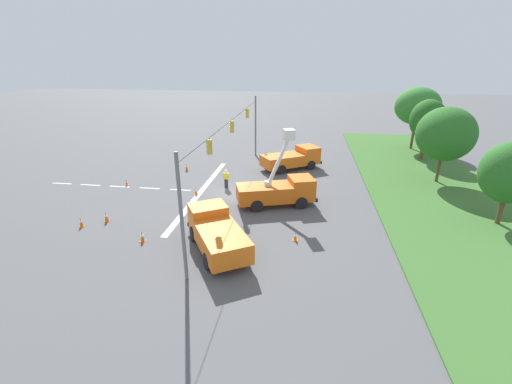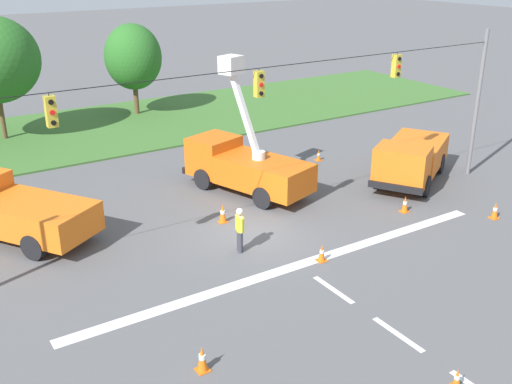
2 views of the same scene
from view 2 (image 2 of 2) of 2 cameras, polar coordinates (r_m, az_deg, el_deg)
name	(u,v)px [view 2 (image 2 of 2)]	position (r m, az deg, el deg)	size (l,w,h in m)	color
ground_plane	(252,234)	(24.12, -0.35, -3.98)	(200.00, 200.00, 0.00)	#565659
grass_verge	(102,129)	(39.57, -14.47, 5.86)	(56.00, 12.00, 0.10)	#3D6B2D
lane_markings	(324,283)	(20.85, 6.47, -8.59)	(17.60, 15.25, 0.01)	silver
signal_gantry	(253,127)	(22.55, -0.30, 6.21)	(26.20, 0.33, 7.20)	slate
tree_east	(133,57)	(41.94, -11.63, 12.48)	(3.78, 4.08, 6.17)	brown
utility_truck_bucket_lift	(244,164)	(27.88, -1.12, 2.68)	(4.12, 6.77, 6.26)	orange
utility_truck_support_near	(12,210)	(25.26, -22.20, -1.56)	(5.62, 6.76, 2.30)	orange
utility_truck_support_far	(411,158)	(30.16, 14.52, 3.14)	(6.62, 5.35, 2.28)	orange
road_worker	(240,227)	(22.33, -1.56, -3.37)	(0.34, 0.63, 1.77)	#383842
traffic_cone_foreground_left	(202,358)	(16.73, -5.14, -15.51)	(0.36, 0.36, 0.79)	orange
traffic_cone_foreground_right	(223,213)	(24.99, -3.19, -2.04)	(0.36, 0.36, 0.81)	orange
traffic_cone_mid_left	(319,155)	(32.63, 5.99, 3.50)	(0.36, 0.36, 0.61)	orange
traffic_cone_mid_right	(495,210)	(27.29, 21.81, -1.64)	(0.36, 0.36, 0.73)	orange
traffic_cone_near_bucket	(405,204)	(26.75, 14.00, -1.12)	(0.36, 0.36, 0.73)	orange
traffic_cone_lane_edge_b	(322,253)	(22.07, 6.28, -5.79)	(0.36, 0.36, 0.67)	orange
traffic_cone_far_left	(457,379)	(17.00, 18.58, -16.53)	(0.36, 0.36, 0.61)	orange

